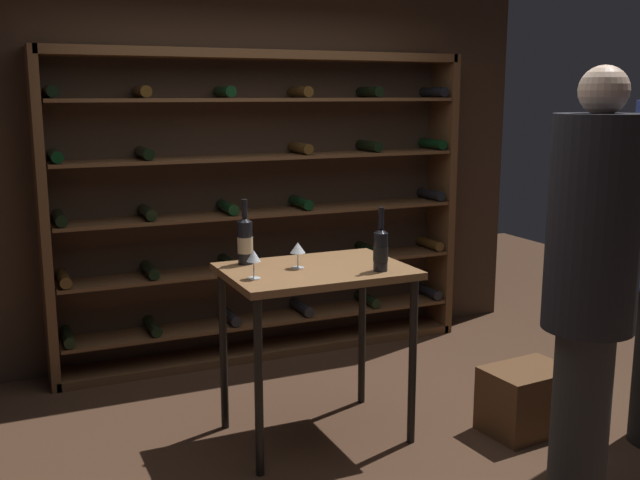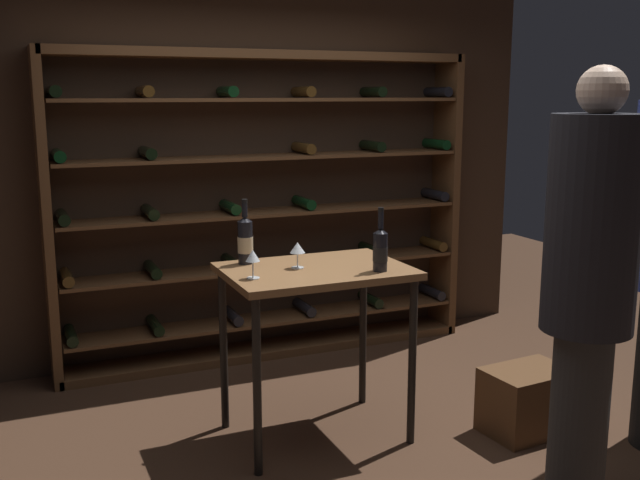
{
  "view_description": "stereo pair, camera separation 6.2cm",
  "coord_description": "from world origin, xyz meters",
  "px_view_note": "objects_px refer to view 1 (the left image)",
  "views": [
    {
      "loc": [
        -1.69,
        -3.38,
        1.89
      ],
      "look_at": [
        -0.06,
        0.26,
        1.11
      ],
      "focal_mm": 41.6,
      "sensor_mm": 36.0,
      "label": 1
    },
    {
      "loc": [
        -1.64,
        -3.41,
        1.89
      ],
      "look_at": [
        -0.06,
        0.26,
        1.11
      ],
      "focal_mm": 41.6,
      "sensor_mm": 36.0,
      "label": 2
    }
  ],
  "objects_px": {
    "person_guest_plum_blouse": "(591,273)",
    "wine_crate": "(526,399)",
    "wine_bottle_green_slim": "(381,249)",
    "wine_glass_stemmed_right": "(254,257)",
    "wine_rack": "(264,209)",
    "wine_bottle_amber_reserve": "(245,240)",
    "wine_glass_stemmed_center": "(298,249)",
    "tasting_table": "(316,289)"
  },
  "relations": [
    {
      "from": "wine_crate",
      "to": "wine_glass_stemmed_right",
      "type": "bearing_deg",
      "value": 167.19
    },
    {
      "from": "wine_rack",
      "to": "wine_bottle_amber_reserve",
      "type": "bearing_deg",
      "value": -114.85
    },
    {
      "from": "tasting_table",
      "to": "wine_rack",
      "type": "bearing_deg",
      "value": 81.4
    },
    {
      "from": "wine_crate",
      "to": "wine_bottle_green_slim",
      "type": "height_order",
      "value": "wine_bottle_green_slim"
    },
    {
      "from": "wine_crate",
      "to": "wine_bottle_green_slim",
      "type": "distance_m",
      "value": 1.25
    },
    {
      "from": "person_guest_plum_blouse",
      "to": "wine_glass_stemmed_center",
      "type": "bearing_deg",
      "value": 117.52
    },
    {
      "from": "person_guest_plum_blouse",
      "to": "tasting_table",
      "type": "bearing_deg",
      "value": 115.14
    },
    {
      "from": "wine_bottle_amber_reserve",
      "to": "wine_glass_stemmed_right",
      "type": "relative_size",
      "value": 2.41
    },
    {
      "from": "wine_glass_stemmed_center",
      "to": "wine_rack",
      "type": "bearing_deg",
      "value": 77.39
    },
    {
      "from": "wine_bottle_amber_reserve",
      "to": "person_guest_plum_blouse",
      "type": "bearing_deg",
      "value": -52.01
    },
    {
      "from": "wine_glass_stemmed_right",
      "to": "wine_glass_stemmed_center",
      "type": "bearing_deg",
      "value": 23.0
    },
    {
      "from": "tasting_table",
      "to": "person_guest_plum_blouse",
      "type": "bearing_deg",
      "value": -56.09
    },
    {
      "from": "wine_bottle_green_slim",
      "to": "wine_crate",
      "type": "bearing_deg",
      "value": -15.46
    },
    {
      "from": "person_guest_plum_blouse",
      "to": "wine_crate",
      "type": "distance_m",
      "value": 1.24
    },
    {
      "from": "wine_glass_stemmed_right",
      "to": "wine_bottle_green_slim",
      "type": "bearing_deg",
      "value": -9.43
    },
    {
      "from": "wine_rack",
      "to": "wine_bottle_amber_reserve",
      "type": "distance_m",
      "value": 1.25
    },
    {
      "from": "tasting_table",
      "to": "wine_glass_stemmed_center",
      "type": "distance_m",
      "value": 0.25
    },
    {
      "from": "wine_glass_stemmed_center",
      "to": "person_guest_plum_blouse",
      "type": "bearing_deg",
      "value": -53.71
    },
    {
      "from": "wine_bottle_green_slim",
      "to": "person_guest_plum_blouse",
      "type": "bearing_deg",
      "value": -62.31
    },
    {
      "from": "wine_rack",
      "to": "wine_bottle_green_slim",
      "type": "relative_size",
      "value": 8.94
    },
    {
      "from": "person_guest_plum_blouse",
      "to": "wine_bottle_green_slim",
      "type": "xyz_separation_m",
      "value": [
        -0.51,
        0.97,
        -0.03
      ]
    },
    {
      "from": "wine_bottle_green_slim",
      "to": "tasting_table",
      "type": "bearing_deg",
      "value": 143.69
    },
    {
      "from": "wine_glass_stemmed_center",
      "to": "tasting_table",
      "type": "bearing_deg",
      "value": -16.55
    },
    {
      "from": "tasting_table",
      "to": "wine_bottle_amber_reserve",
      "type": "xyz_separation_m",
      "value": [
        -0.32,
        0.24,
        0.25
      ]
    },
    {
      "from": "wine_bottle_amber_reserve",
      "to": "wine_glass_stemmed_right",
      "type": "distance_m",
      "value": 0.35
    },
    {
      "from": "wine_crate",
      "to": "wine_bottle_amber_reserve",
      "type": "bearing_deg",
      "value": 154.6
    },
    {
      "from": "wine_bottle_green_slim",
      "to": "wine_glass_stemmed_right",
      "type": "bearing_deg",
      "value": 170.57
    },
    {
      "from": "person_guest_plum_blouse",
      "to": "wine_bottle_green_slim",
      "type": "height_order",
      "value": "person_guest_plum_blouse"
    },
    {
      "from": "wine_crate",
      "to": "wine_bottle_amber_reserve",
      "type": "relative_size",
      "value": 1.33
    },
    {
      "from": "tasting_table",
      "to": "wine_glass_stemmed_center",
      "type": "relative_size",
      "value": 6.95
    },
    {
      "from": "wine_glass_stemmed_center",
      "to": "wine_glass_stemmed_right",
      "type": "distance_m",
      "value": 0.32
    },
    {
      "from": "tasting_table",
      "to": "wine_bottle_green_slim",
      "type": "bearing_deg",
      "value": -36.31
    },
    {
      "from": "wine_glass_stemmed_center",
      "to": "wine_glass_stemmed_right",
      "type": "bearing_deg",
      "value": -157.0
    },
    {
      "from": "person_guest_plum_blouse",
      "to": "wine_bottle_amber_reserve",
      "type": "height_order",
      "value": "person_guest_plum_blouse"
    },
    {
      "from": "wine_bottle_green_slim",
      "to": "wine_bottle_amber_reserve",
      "type": "bearing_deg",
      "value": 143.14
    },
    {
      "from": "tasting_table",
      "to": "wine_glass_stemmed_right",
      "type": "distance_m",
      "value": 0.46
    },
    {
      "from": "wine_crate",
      "to": "person_guest_plum_blouse",
      "type": "bearing_deg",
      "value": -113.53
    },
    {
      "from": "tasting_table",
      "to": "wine_crate",
      "type": "bearing_deg",
      "value": -21.44
    },
    {
      "from": "wine_rack",
      "to": "wine_glass_stemmed_right",
      "type": "height_order",
      "value": "wine_rack"
    },
    {
      "from": "tasting_table",
      "to": "wine_crate",
      "type": "distance_m",
      "value": 1.37
    },
    {
      "from": "tasting_table",
      "to": "wine_glass_stemmed_center",
      "type": "xyz_separation_m",
      "value": [
        -0.09,
        0.03,
        0.23
      ]
    },
    {
      "from": "tasting_table",
      "to": "wine_glass_stemmed_right",
      "type": "xyz_separation_m",
      "value": [
        -0.39,
        -0.1,
        0.23
      ]
    }
  ]
}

